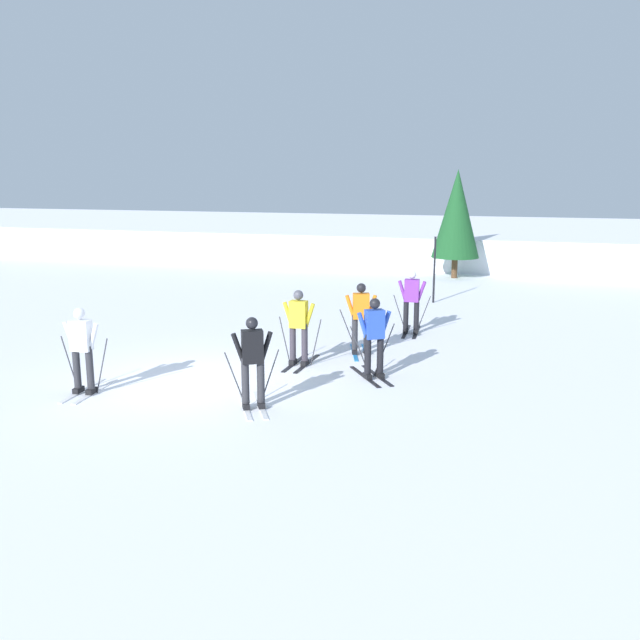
{
  "coord_description": "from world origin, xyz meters",
  "views": [
    {
      "loc": [
        6.56,
        -12.1,
        4.19
      ],
      "look_at": [
        2.08,
        2.63,
        0.9
      ],
      "focal_mm": 38.34,
      "sensor_mm": 36.0,
      "label": 1
    }
  ],
  "objects_px": {
    "skier_yellow": "(299,325)",
    "skier_purple": "(412,300)",
    "skier_orange": "(361,317)",
    "conifer_far_left": "(457,214)",
    "skier_blue": "(374,336)",
    "skier_white": "(82,348)",
    "trail_marker_pole": "(434,270)",
    "skier_black": "(253,360)"
  },
  "relations": [
    {
      "from": "skier_orange",
      "to": "skier_yellow",
      "type": "relative_size",
      "value": 1.0
    },
    {
      "from": "skier_white",
      "to": "conifer_far_left",
      "type": "relative_size",
      "value": 0.39
    },
    {
      "from": "skier_white",
      "to": "skier_orange",
      "type": "relative_size",
      "value": 1.0
    },
    {
      "from": "trail_marker_pole",
      "to": "conifer_far_left",
      "type": "bearing_deg",
      "value": 89.3
    },
    {
      "from": "skier_blue",
      "to": "skier_purple",
      "type": "relative_size",
      "value": 1.0
    },
    {
      "from": "skier_white",
      "to": "skier_blue",
      "type": "bearing_deg",
      "value": 26.99
    },
    {
      "from": "skier_yellow",
      "to": "conifer_far_left",
      "type": "height_order",
      "value": "conifer_far_left"
    },
    {
      "from": "skier_white",
      "to": "skier_yellow",
      "type": "xyz_separation_m",
      "value": [
        3.34,
        3.13,
        -0.0
      ]
    },
    {
      "from": "skier_yellow",
      "to": "skier_purple",
      "type": "height_order",
      "value": "same"
    },
    {
      "from": "skier_orange",
      "to": "trail_marker_pole",
      "type": "xyz_separation_m",
      "value": [
        0.75,
        7.22,
        0.18
      ]
    },
    {
      "from": "skier_yellow",
      "to": "skier_black",
      "type": "bearing_deg",
      "value": -87.49
    },
    {
      "from": "skier_yellow",
      "to": "skier_purple",
      "type": "distance_m",
      "value": 4.29
    },
    {
      "from": "skier_black",
      "to": "conifer_far_left",
      "type": "height_order",
      "value": "conifer_far_left"
    },
    {
      "from": "skier_blue",
      "to": "skier_yellow",
      "type": "bearing_deg",
      "value": 164.51
    },
    {
      "from": "skier_blue",
      "to": "skier_purple",
      "type": "distance_m",
      "value": 4.36
    },
    {
      "from": "skier_white",
      "to": "conifer_far_left",
      "type": "bearing_deg",
      "value": 73.28
    },
    {
      "from": "skier_yellow",
      "to": "skier_purple",
      "type": "bearing_deg",
      "value": 64.04
    },
    {
      "from": "skier_black",
      "to": "trail_marker_pole",
      "type": "xyz_separation_m",
      "value": [
        1.72,
        11.54,
        0.18
      ]
    },
    {
      "from": "skier_yellow",
      "to": "skier_black",
      "type": "distance_m",
      "value": 2.99
    },
    {
      "from": "skier_orange",
      "to": "skier_blue",
      "type": "relative_size",
      "value": 1.0
    },
    {
      "from": "skier_blue",
      "to": "trail_marker_pole",
      "type": "distance_m",
      "value": 9.06
    },
    {
      "from": "skier_purple",
      "to": "skier_black",
      "type": "bearing_deg",
      "value": -104.32
    },
    {
      "from": "skier_blue",
      "to": "conifer_far_left",
      "type": "relative_size",
      "value": 0.39
    },
    {
      "from": "skier_yellow",
      "to": "trail_marker_pole",
      "type": "height_order",
      "value": "trail_marker_pole"
    },
    {
      "from": "skier_blue",
      "to": "skier_yellow",
      "type": "relative_size",
      "value": 1.0
    },
    {
      "from": "skier_white",
      "to": "skier_purple",
      "type": "relative_size",
      "value": 1.0
    },
    {
      "from": "skier_orange",
      "to": "conifer_far_left",
      "type": "bearing_deg",
      "value": 86.38
    },
    {
      "from": "skier_black",
      "to": "trail_marker_pole",
      "type": "relative_size",
      "value": 0.78
    },
    {
      "from": "skier_orange",
      "to": "skier_purple",
      "type": "relative_size",
      "value": 1.0
    },
    {
      "from": "skier_blue",
      "to": "skier_black",
      "type": "height_order",
      "value": "same"
    },
    {
      "from": "trail_marker_pole",
      "to": "conifer_far_left",
      "type": "distance_m",
      "value": 6.02
    },
    {
      "from": "skier_purple",
      "to": "trail_marker_pole",
      "type": "height_order",
      "value": "trail_marker_pole"
    },
    {
      "from": "trail_marker_pole",
      "to": "skier_white",
      "type": "bearing_deg",
      "value": -113.94
    },
    {
      "from": "skier_white",
      "to": "skier_yellow",
      "type": "height_order",
      "value": "same"
    },
    {
      "from": "skier_white",
      "to": "trail_marker_pole",
      "type": "xyz_separation_m",
      "value": [
        5.19,
        11.69,
        0.18
      ]
    },
    {
      "from": "skier_white",
      "to": "skier_purple",
      "type": "xyz_separation_m",
      "value": [
        5.22,
        6.99,
        -0.0
      ]
    },
    {
      "from": "skier_blue",
      "to": "conifer_far_left",
      "type": "height_order",
      "value": "conifer_far_left"
    },
    {
      "from": "skier_black",
      "to": "conifer_far_left",
      "type": "distance_m",
      "value": 17.54
    },
    {
      "from": "conifer_far_left",
      "to": "skier_purple",
      "type": "bearing_deg",
      "value": -90.22
    },
    {
      "from": "skier_orange",
      "to": "trail_marker_pole",
      "type": "bearing_deg",
      "value": 84.04
    },
    {
      "from": "skier_purple",
      "to": "conifer_far_left",
      "type": "relative_size",
      "value": 0.39
    },
    {
      "from": "skier_yellow",
      "to": "skier_white",
      "type": "bearing_deg",
      "value": -136.86
    }
  ]
}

